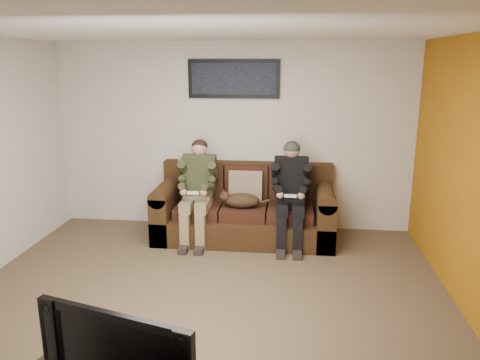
# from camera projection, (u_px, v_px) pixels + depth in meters

# --- Properties ---
(floor) EXTENTS (5.00, 5.00, 0.00)m
(floor) POSITION_uv_depth(u_px,v_px,m) (205.00, 300.00, 4.72)
(floor) COLOR brown
(floor) RESTS_ON ground
(ceiling) EXTENTS (5.00, 5.00, 0.00)m
(ceiling) POSITION_uv_depth(u_px,v_px,m) (200.00, 30.00, 4.07)
(ceiling) COLOR silver
(ceiling) RESTS_ON ground
(wall_back) EXTENTS (5.00, 0.00, 5.00)m
(wall_back) POSITION_uv_depth(u_px,v_px,m) (233.00, 137.00, 6.56)
(wall_back) COLOR beige
(wall_back) RESTS_ON ground
(wall_front) EXTENTS (5.00, 0.00, 5.00)m
(wall_front) POSITION_uv_depth(u_px,v_px,m) (113.00, 287.00, 2.23)
(wall_front) COLOR beige
(wall_front) RESTS_ON ground
(accent_wall_right) EXTENTS (0.00, 4.50, 4.50)m
(accent_wall_right) POSITION_uv_depth(u_px,v_px,m) (480.00, 182.00, 4.12)
(accent_wall_right) COLOR #A26110
(accent_wall_right) RESTS_ON ground
(sofa) EXTENTS (2.36, 1.02, 0.97)m
(sofa) POSITION_uv_depth(u_px,v_px,m) (245.00, 210.00, 6.37)
(sofa) COLOR #362110
(sofa) RESTS_ON ground
(throw_pillow) EXTENTS (0.45, 0.22, 0.45)m
(throw_pillow) POSITION_uv_depth(u_px,v_px,m) (246.00, 186.00, 6.33)
(throw_pillow) COLOR #816F54
(throw_pillow) RESTS_ON sofa
(throw_blanket) EXTENTS (0.48, 0.24, 0.09)m
(throw_blanket) POSITION_uv_depth(u_px,v_px,m) (197.00, 161.00, 6.58)
(throw_blanket) COLOR tan
(throw_blanket) RESTS_ON sofa
(person_left) EXTENTS (0.51, 0.87, 1.33)m
(person_left) POSITION_uv_depth(u_px,v_px,m) (198.00, 185.00, 6.15)
(person_left) COLOR #8B7B56
(person_left) RESTS_ON sofa
(person_right) EXTENTS (0.51, 0.86, 1.34)m
(person_right) POSITION_uv_depth(u_px,v_px,m) (291.00, 187.00, 6.01)
(person_right) COLOR black
(person_right) RESTS_ON sofa
(cat) EXTENTS (0.66, 0.26, 0.24)m
(cat) POSITION_uv_depth(u_px,v_px,m) (240.00, 200.00, 6.10)
(cat) COLOR #482F1C
(cat) RESTS_ON sofa
(framed_poster) EXTENTS (1.25, 0.05, 0.52)m
(framed_poster) POSITION_uv_depth(u_px,v_px,m) (234.00, 79.00, 6.32)
(framed_poster) COLOR black
(framed_poster) RESTS_ON wall_back
(television) EXTENTS (0.99, 0.40, 0.57)m
(television) POSITION_uv_depth(u_px,v_px,m) (126.00, 349.00, 2.66)
(television) COLOR black
(television) RESTS_ON tv_stand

